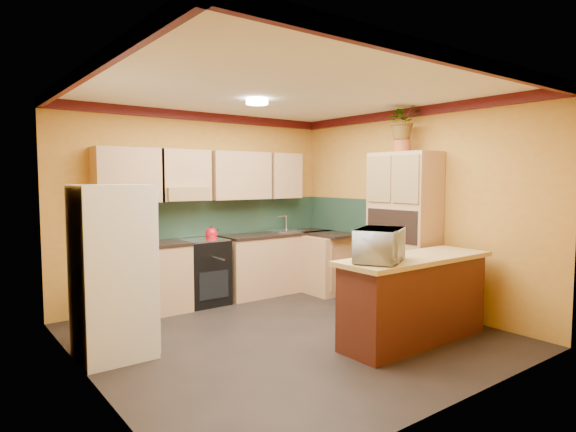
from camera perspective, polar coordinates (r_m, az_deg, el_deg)
The scene contains 15 objects.
room_shell at distance 5.52m, azimuth -1.63°, elevation 7.90°, with size 4.24×4.24×2.72m.
base_cabinets_back at distance 7.17m, azimuth -5.48°, elevation -6.14°, with size 3.65×0.60×0.88m, color tan.
countertop_back at distance 7.10m, azimuth -5.50°, elevation -2.49°, with size 3.65×0.62×0.04m, color black.
stove at distance 6.87m, azimuth -9.95°, elevation -6.53°, with size 0.58×0.58×0.91m, color black.
kettle at distance 6.79m, azimuth -9.06°, elevation -2.00°, with size 0.17×0.17×0.18m, color #B00B17, non-canonical shape.
sink at distance 7.53m, azimuth -0.48°, elevation -1.80°, with size 0.48×0.40×0.03m, color silver.
base_cabinets_right at distance 7.50m, azimuth 5.22°, elevation -5.67°, with size 0.60×0.80×0.88m, color tan.
countertop_right at distance 7.44m, azimuth 5.25°, elevation -2.17°, with size 0.62×0.80×0.04m, color black.
fridge at distance 5.04m, azimuth -20.10°, elevation -6.19°, with size 0.68×0.66×1.70m, color silver.
pantry at distance 6.54m, azimuth 13.54°, elevation -1.87°, with size 0.48×0.90×2.10m, color tan.
fern_pot at distance 6.54m, azimuth 13.38°, elevation 8.05°, with size 0.22×0.22×0.16m, color #A94D28.
fern at distance 6.57m, azimuth 13.44°, elevation 10.88°, with size 0.44×0.38×0.49m, color tan.
breakfast_bar at distance 5.43m, azimuth 14.75°, elevation -9.74°, with size 1.80×0.55×0.88m, color #4F2012.
bar_top at distance 5.33m, azimuth 14.85°, elevation -4.89°, with size 1.90×0.65×0.05m, color tan.
microwave at distance 4.88m, azimuth 10.82°, elevation -3.41°, with size 0.60×0.41×0.33m, color silver.
Camera 1 is at (-3.18, -4.21, 1.76)m, focal length 30.00 mm.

